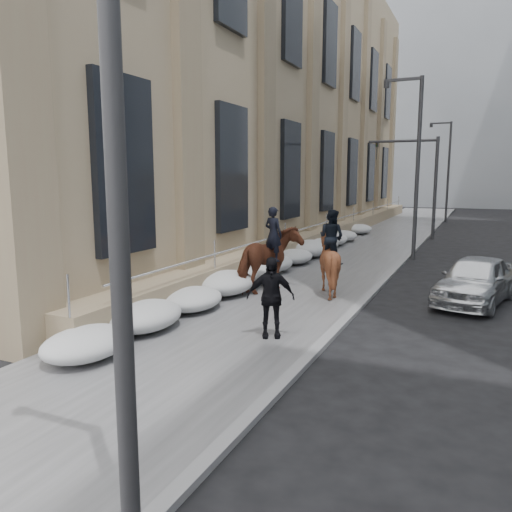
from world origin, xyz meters
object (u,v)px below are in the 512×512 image
(mounted_horse_left, at_px, (270,258))
(pedestrian, at_px, (271,297))
(car_silver, at_px, (475,280))
(mounted_horse_right, at_px, (329,259))

(mounted_horse_left, distance_m, pedestrian, 4.54)
(mounted_horse_left, bearing_deg, car_silver, -150.14)
(mounted_horse_right, distance_m, pedestrian, 4.72)
(mounted_horse_right, xyz_separation_m, pedestrian, (0.04, -4.71, -0.15))
(pedestrian, xyz_separation_m, car_silver, (4.15, 5.74, -0.33))
(mounted_horse_right, relative_size, pedestrian, 1.41)
(pedestrian, bearing_deg, car_silver, 29.21)
(car_silver, bearing_deg, mounted_horse_left, -152.33)
(mounted_horse_left, distance_m, mounted_horse_right, 1.84)
(mounted_horse_left, height_order, pedestrian, mounted_horse_left)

